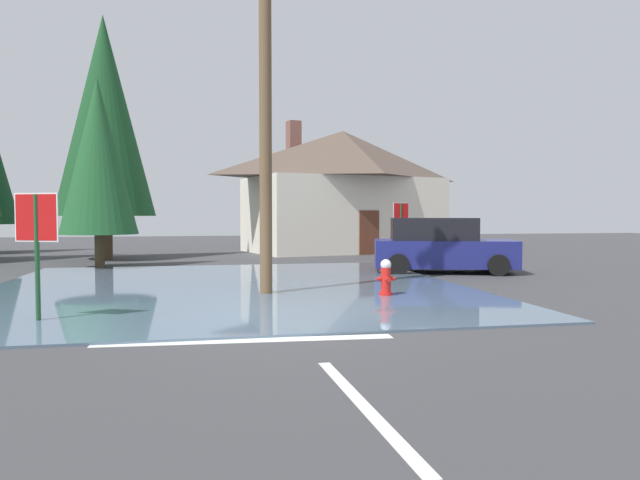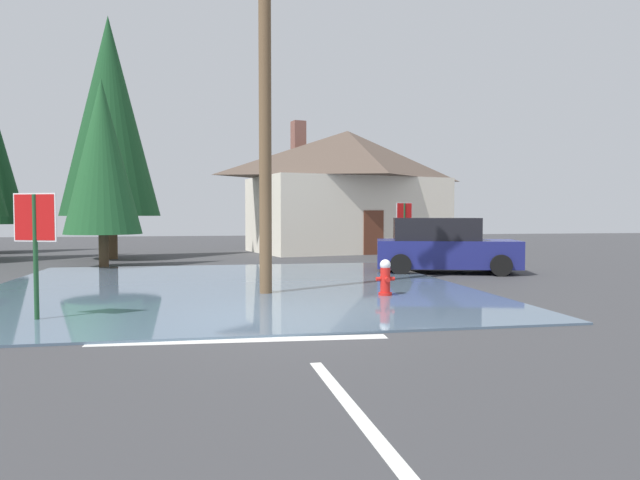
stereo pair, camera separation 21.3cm
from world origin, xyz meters
name	(u,v)px [view 2 (the right image)]	position (x,y,z in m)	size (l,w,h in m)	color
ground_plane	(289,321)	(0.00, 0.00, -0.05)	(80.00, 80.00, 0.10)	#38383A
flood_puddle	(229,287)	(-0.91, 4.54, 0.02)	(11.47, 12.10, 0.04)	#4C6075
lane_stop_bar	(240,340)	(-0.92, -1.62, 0.00)	(4.29, 0.30, 0.01)	silver
lane_center_stripe	(350,405)	(-0.03, -4.67, 0.00)	(3.20, 0.14, 0.01)	silver
stop_sign_near	(35,230)	(-4.23, 0.47, 1.55)	(0.76, 0.34, 2.17)	#1E4C28
fire_hydrant	(385,279)	(2.42, 2.22, 0.41)	(0.42, 0.36, 0.83)	red
utility_pole	(265,68)	(-0.13, 3.05, 5.05)	(1.60, 0.28, 9.75)	brown
stop_sign_far	(404,221)	(5.54, 10.10, 1.58)	(0.63, 0.16, 2.24)	#1E4C28
house	(347,189)	(5.23, 17.79, 3.07)	(10.61, 7.72, 6.37)	silver
parked_car	(443,247)	(5.77, 7.02, 0.81)	(4.64, 2.97, 1.71)	navy
pine_tree_mid_left	(102,157)	(-4.95, 10.69, 3.77)	(2.56, 2.56, 6.40)	#4C3823
pine_tree_short_left	(109,117)	(-5.36, 14.69, 5.75)	(3.91, 3.91, 9.77)	#4C3823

